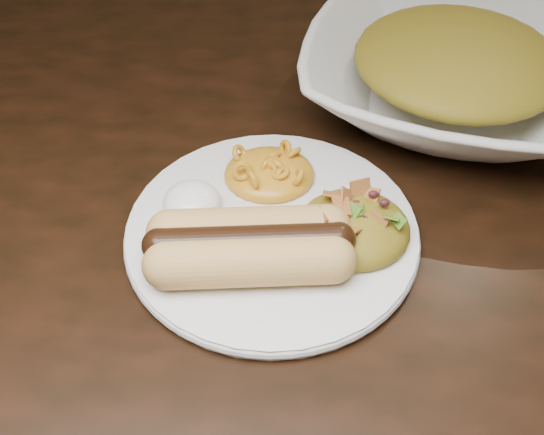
{
  "coord_description": "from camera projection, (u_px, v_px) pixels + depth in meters",
  "views": [
    {
      "loc": [
        0.12,
        -0.49,
        1.15
      ],
      "look_at": [
        0.11,
        -0.12,
        0.77
      ],
      "focal_mm": 42.0,
      "sensor_mm": 36.0,
      "label": 1
    }
  ],
  "objects": [
    {
      "name": "bowl_filling",
      "position": [
        457.0,
        65.0,
        0.64
      ],
      "size": [
        0.25,
        0.25,
        0.05
      ],
      "primitive_type": "ellipsoid",
      "rotation": [
        0.0,
        0.0,
        -0.25
      ],
      "color": "#AB691F",
      "rests_on": "serving_bowl"
    },
    {
      "name": "plate",
      "position": [
        272.0,
        231.0,
        0.54
      ],
      "size": [
        0.28,
        0.28,
        0.01
      ],
      "primitive_type": "cylinder",
      "rotation": [
        0.0,
        0.0,
        -0.15
      ],
      "color": "white",
      "rests_on": "table"
    },
    {
      "name": "taco_salad",
      "position": [
        354.0,
        221.0,
        0.52
      ],
      "size": [
        0.09,
        0.09,
        0.04
      ],
      "rotation": [
        0.0,
        0.0,
        0.29
      ],
      "color": "#AB691F",
      "rests_on": "plate"
    },
    {
      "name": "serving_bowl",
      "position": [
        454.0,
        76.0,
        0.65
      ],
      "size": [
        0.38,
        0.38,
        0.07
      ],
      "primitive_type": "imported",
      "rotation": [
        0.0,
        0.0,
        -0.31
      ],
      "color": "silver",
      "rests_on": "table"
    },
    {
      "name": "table",
      "position": [
        171.0,
        213.0,
        0.69
      ],
      "size": [
        1.6,
        0.9,
        0.75
      ],
      "color": "black",
      "rests_on": "floor"
    },
    {
      "name": "mac_and_cheese",
      "position": [
        269.0,
        164.0,
        0.57
      ],
      "size": [
        0.09,
        0.08,
        0.03
      ],
      "primitive_type": "ellipsoid",
      "rotation": [
        0.0,
        0.0,
        -0.08
      ],
      "color": "orange",
      "rests_on": "plate"
    },
    {
      "name": "sour_cream",
      "position": [
        191.0,
        196.0,
        0.54
      ],
      "size": [
        0.07,
        0.07,
        0.03
      ],
      "primitive_type": "ellipsoid",
      "rotation": [
        0.0,
        0.0,
        0.4
      ],
      "color": "white",
      "rests_on": "plate"
    },
    {
      "name": "hotdog",
      "position": [
        249.0,
        245.0,
        0.49
      ],
      "size": [
        0.14,
        0.08,
        0.04
      ],
      "rotation": [
        0.0,
        0.0,
        0.06
      ],
      "color": "#EDD16F",
      "rests_on": "plate"
    }
  ]
}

